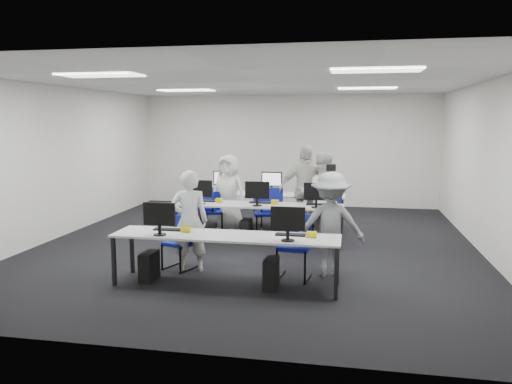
% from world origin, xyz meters
% --- Properties ---
extents(room, '(9.00, 9.02, 3.00)m').
position_xyz_m(room, '(0.00, 0.00, 1.50)').
color(room, black).
rests_on(room, ground).
extents(ceiling_panels, '(5.20, 4.60, 0.02)m').
position_xyz_m(ceiling_panels, '(0.00, 0.00, 2.98)').
color(ceiling_panels, white).
rests_on(ceiling_panels, room).
extents(desk_front, '(3.20, 0.70, 0.73)m').
position_xyz_m(desk_front, '(0.00, -2.40, 0.68)').
color(desk_front, '#B1B4B6').
rests_on(desk_front, ground).
extents(desk_mid, '(3.20, 0.70, 0.73)m').
position_xyz_m(desk_mid, '(0.00, 0.20, 0.68)').
color(desk_mid, '#B1B4B6').
rests_on(desk_mid, ground).
extents(desk_back, '(3.20, 0.70, 0.73)m').
position_xyz_m(desk_back, '(0.00, 1.60, 0.68)').
color(desk_back, '#B1B4B6').
rests_on(desk_back, ground).
extents(equipment_front, '(2.51, 0.41, 1.19)m').
position_xyz_m(equipment_front, '(-0.19, -2.42, 0.36)').
color(equipment_front, '#0B5199').
rests_on(equipment_front, desk_front).
extents(equipment_mid, '(2.91, 0.41, 1.19)m').
position_xyz_m(equipment_mid, '(-0.19, 0.18, 0.36)').
color(equipment_mid, white).
rests_on(equipment_mid, desk_mid).
extents(equipment_back, '(2.91, 0.41, 1.19)m').
position_xyz_m(equipment_back, '(0.19, 1.62, 0.36)').
color(equipment_back, white).
rests_on(equipment_back, desk_back).
extents(chair_0, '(0.53, 0.55, 0.82)m').
position_xyz_m(chair_0, '(-0.90, -1.77, 0.26)').
color(chair_0, navy).
rests_on(chair_0, ground).
extents(chair_1, '(0.51, 0.55, 0.93)m').
position_xyz_m(chair_1, '(0.92, -1.90, 0.29)').
color(chair_1, navy).
rests_on(chair_1, ground).
extents(chair_2, '(0.53, 0.55, 0.82)m').
position_xyz_m(chair_2, '(-1.11, 0.87, 0.26)').
color(chair_2, navy).
rests_on(chair_2, ground).
extents(chair_3, '(0.52, 0.54, 0.81)m').
position_xyz_m(chair_3, '(-0.02, 0.88, 0.26)').
color(chair_3, navy).
rests_on(chair_3, ground).
extents(chair_4, '(0.58, 0.61, 0.96)m').
position_xyz_m(chair_4, '(1.28, 0.65, 0.30)').
color(chair_4, navy).
rests_on(chair_4, ground).
extents(chair_5, '(0.49, 0.53, 0.95)m').
position_xyz_m(chair_5, '(-1.27, 0.95, 0.30)').
color(chair_5, navy).
rests_on(chair_5, ground).
extents(chair_6, '(0.54, 0.58, 0.96)m').
position_xyz_m(chair_6, '(0.10, 1.13, 0.30)').
color(chair_6, navy).
rests_on(chair_6, ground).
extents(chair_7, '(0.51, 0.54, 0.84)m').
position_xyz_m(chair_7, '(1.28, 0.96, 0.27)').
color(chair_7, navy).
rests_on(chair_7, ground).
extents(handbag, '(0.36, 0.30, 0.25)m').
position_xyz_m(handbag, '(-1.45, 0.12, 0.85)').
color(handbag, olive).
rests_on(handbag, desk_mid).
extents(student_0, '(0.67, 0.55, 1.58)m').
position_xyz_m(student_0, '(-0.70, -1.86, 0.79)').
color(student_0, beige).
rests_on(student_0, ground).
extents(student_1, '(0.87, 0.70, 1.71)m').
position_xyz_m(student_1, '(1.15, 0.78, 0.85)').
color(student_1, beige).
rests_on(student_1, ground).
extents(student_2, '(0.90, 0.72, 1.61)m').
position_xyz_m(student_2, '(-0.80, 1.05, 0.80)').
color(student_2, beige).
rests_on(student_2, ground).
extents(student_3, '(1.16, 0.77, 1.83)m').
position_xyz_m(student_3, '(0.80, 1.05, 0.92)').
color(student_3, beige).
rests_on(student_3, ground).
extents(photographer, '(1.06, 0.67, 1.57)m').
position_xyz_m(photographer, '(1.43, -1.70, 0.78)').
color(photographer, slate).
rests_on(photographer, ground).
extents(dslr_camera, '(0.16, 0.19, 0.10)m').
position_xyz_m(dslr_camera, '(1.41, -1.52, 1.62)').
color(dslr_camera, black).
rests_on(dslr_camera, photographer).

